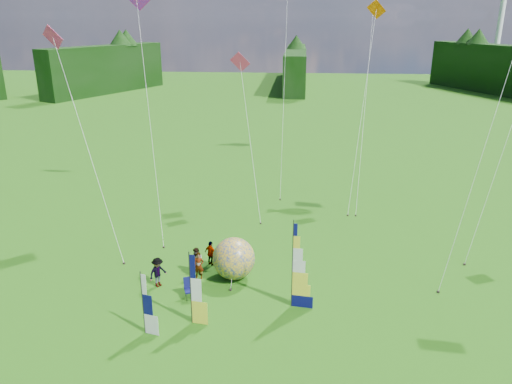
# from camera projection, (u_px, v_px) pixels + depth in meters

# --- Properties ---
(ground) EXTENTS (220.00, 220.00, 0.00)m
(ground) POSITION_uv_depth(u_px,v_px,m) (270.00, 335.00, 22.71)
(ground) COLOR #287E11
(ground) RESTS_ON ground
(treeline_ring) EXTENTS (210.00, 210.00, 8.00)m
(treeline_ring) POSITION_uv_depth(u_px,v_px,m) (271.00, 257.00, 21.37)
(treeline_ring) COLOR #193213
(treeline_ring) RESTS_ON ground
(turbine_right) EXTENTS (8.00, 1.20, 30.00)m
(turbine_right) POSITION_uv_depth(u_px,v_px,m) (502.00, 9.00, 109.77)
(turbine_right) COLOR silver
(turbine_right) RESTS_ON ground
(feather_banner_main) EXTENTS (1.23, 0.26, 4.51)m
(feather_banner_main) POSITION_uv_depth(u_px,v_px,m) (292.00, 266.00, 24.26)
(feather_banner_main) COLOR #0A0B4F
(feather_banner_main) RESTS_ON ground
(side_banner_left) EXTENTS (1.00, 0.26, 3.60)m
(side_banner_left) POSITION_uv_depth(u_px,v_px,m) (191.00, 289.00, 23.06)
(side_banner_left) COLOR yellow
(side_banner_left) RESTS_ON ground
(side_banner_far) EXTENTS (0.91, 0.32, 3.06)m
(side_banner_far) POSITION_uv_depth(u_px,v_px,m) (143.00, 304.00, 22.40)
(side_banner_far) COLOR white
(side_banner_far) RESTS_ON ground
(bol_inflatable) EXTENTS (2.46, 2.46, 2.34)m
(bol_inflatable) POSITION_uv_depth(u_px,v_px,m) (234.00, 258.00, 27.35)
(bol_inflatable) COLOR navy
(bol_inflatable) RESTS_ON ground
(spectator_a) EXTENTS (0.58, 0.40, 1.55)m
(spectator_a) POSITION_uv_depth(u_px,v_px,m) (199.00, 266.00, 27.41)
(spectator_a) COLOR #66594C
(spectator_a) RESTS_ON ground
(spectator_b) EXTENTS (0.86, 0.58, 1.62)m
(spectator_b) POSITION_uv_depth(u_px,v_px,m) (197.00, 262.00, 27.79)
(spectator_b) COLOR #66594C
(spectator_b) RESTS_ON ground
(spectator_c) EXTENTS (0.97, 1.10, 1.66)m
(spectator_c) POSITION_uv_depth(u_px,v_px,m) (158.00, 272.00, 26.59)
(spectator_c) COLOR #66594C
(spectator_c) RESTS_ON ground
(spectator_d) EXTENTS (0.93, 0.80, 1.50)m
(spectator_d) POSITION_uv_depth(u_px,v_px,m) (211.00, 253.00, 28.88)
(spectator_d) COLOR #66594C
(spectator_d) RESTS_ON ground
(camp_chair) EXTENTS (0.83, 0.83, 1.10)m
(camp_chair) POSITION_uv_depth(u_px,v_px,m) (190.00, 289.00, 25.53)
(camp_chair) COLOR #0A0D3D
(camp_chair) RESTS_ON ground
(kite_whale) EXTENTS (5.21, 14.78, 18.52)m
(kite_whale) POSITION_uv_depth(u_px,v_px,m) (367.00, 77.00, 38.49)
(kite_whale) COLOR black
(kite_whale) RESTS_ON ground
(kite_rainbow_delta) EXTENTS (9.86, 13.20, 17.60)m
(kite_rainbow_delta) POSITION_uv_depth(u_px,v_px,m) (148.00, 97.00, 31.92)
(kite_rainbow_delta) COLOR red
(kite_rainbow_delta) RESTS_ON ground
(kite_parafoil) EXTENTS (10.02, 10.52, 16.49)m
(kite_parafoil) POSITION_uv_depth(u_px,v_px,m) (488.00, 129.00, 25.61)
(kite_parafoil) COLOR #A7160D
(kite_parafoil) RESTS_ON ground
(small_kite_red) EXTENTS (4.94, 9.15, 11.72)m
(small_kite_red) POSITION_uv_depth(u_px,v_px,m) (250.00, 131.00, 36.01)
(small_kite_red) COLOR #C92D53
(small_kite_red) RESTS_ON ground
(small_kite_orange) EXTENTS (5.35, 10.86, 15.45)m
(small_kite_orange) POSITION_uv_depth(u_px,v_px,m) (363.00, 101.00, 37.37)
(small_kite_orange) COLOR #FF5F00
(small_kite_orange) RESTS_ON ground
(small_kite_yellow) EXTENTS (9.52, 10.55, 13.39)m
(small_kite_yellow) POSITION_uv_depth(u_px,v_px,m) (505.00, 141.00, 29.64)
(small_kite_yellow) COLOR #EDFC31
(small_kite_yellow) RESTS_ON ground
(small_kite_pink) EXTENTS (9.74, 9.83, 13.78)m
(small_kite_pink) POSITION_uv_depth(u_px,v_px,m) (87.00, 138.00, 29.65)
(small_kite_pink) COLOR #FF2E75
(small_kite_pink) RESTS_ON ground
(small_kite_green) EXTENTS (7.07, 13.12, 22.92)m
(small_kite_green) POSITION_uv_depth(u_px,v_px,m) (286.00, 45.00, 40.30)
(small_kite_green) COLOR #24C117
(small_kite_green) RESTS_ON ground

